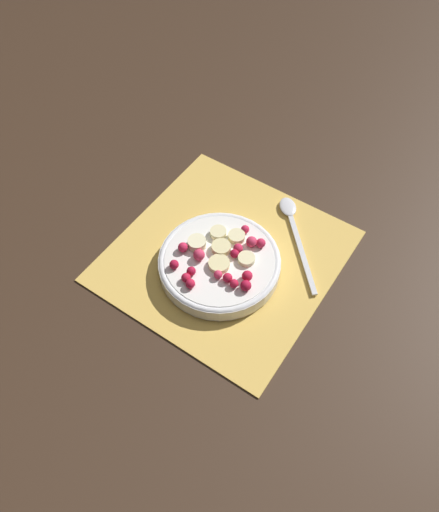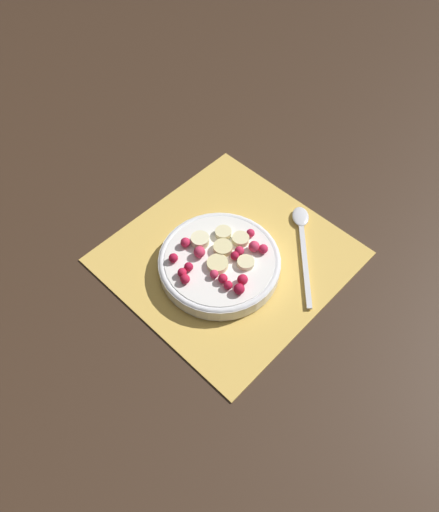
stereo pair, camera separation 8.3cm
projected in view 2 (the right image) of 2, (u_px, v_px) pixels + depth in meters
The scene contains 4 objects.
ground_plane at pixel (228, 257), 0.88m from camera, with size 3.00×3.00×0.00m, color #382619.
placemat at pixel (228, 256), 0.88m from camera, with size 0.37×0.37×0.01m.
fruit_bowl at pixel (220, 262), 0.84m from camera, with size 0.21×0.21×0.05m.
spoon at pixel (302, 233), 0.90m from camera, with size 0.17×0.16×0.01m.
Camera 2 is at (0.38, 0.34, 0.72)m, focal length 35.00 mm.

